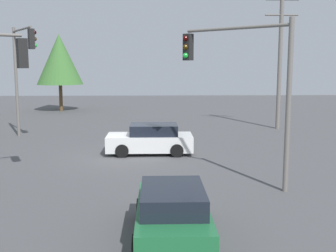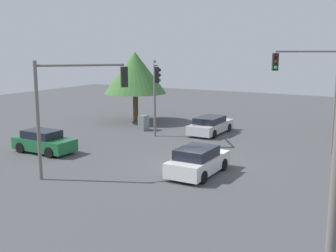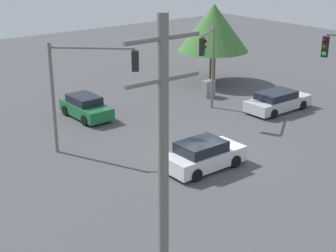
{
  "view_description": "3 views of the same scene",
  "coord_description": "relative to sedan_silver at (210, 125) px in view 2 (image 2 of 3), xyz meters",
  "views": [
    {
      "loc": [
        -1.37,
        19.86,
        4.4
      ],
      "look_at": [
        -1.98,
        0.79,
        1.6
      ],
      "focal_mm": 45.0,
      "sensor_mm": 36.0,
      "label": 1
    },
    {
      "loc": [
        -20.45,
        -9.95,
        6.55
      ],
      "look_at": [
        -1.68,
        0.8,
        2.52
      ],
      "focal_mm": 45.0,
      "sensor_mm": 36.0,
      "label": 2
    },
    {
      "loc": [
        -17.18,
        -18.05,
        10.81
      ],
      "look_at": [
        -1.3,
        1.95,
        1.53
      ],
      "focal_mm": 55.0,
      "sensor_mm": 36.0,
      "label": 3
    }
  ],
  "objects": [
    {
      "name": "sedan_white",
      "position": [
        -10.12,
        -3.81,
        0.05
      ],
      "size": [
        4.21,
        2.01,
        1.47
      ],
      "rotation": [
        0.0,
        0.0,
        -1.57
      ],
      "color": "silver",
      "rests_on": "ground_plane"
    },
    {
      "name": "sedan_silver",
      "position": [
        0.0,
        0.0,
        0.0
      ],
      "size": [
        4.77,
        2.04,
        1.34
      ],
      "rotation": [
        0.0,
        0.0,
        -1.57
      ],
      "color": "silver",
      "rests_on": "ground_plane"
    },
    {
      "name": "traffic_signal_aux",
      "position": [
        -4.1,
        2.44,
        3.22
      ],
      "size": [
        2.96,
        2.15,
        5.66
      ],
      "rotation": [
        0.0,
        0.0,
        3.74
      ],
      "color": "slate",
      "rests_on": "ground_plane"
    },
    {
      "name": "sedan_green",
      "position": [
        -10.75,
        6.71,
        0.04
      ],
      "size": [
        1.88,
        4.04,
        1.43
      ],
      "rotation": [
        0.0,
        0.0,
        3.14
      ],
      "color": "#1E6638",
      "rests_on": "ground_plane"
    },
    {
      "name": "traffic_signal_cross",
      "position": [
        -2.71,
        -7.9,
        3.86
      ],
      "size": [
        2.31,
        3.6,
        6.59
      ],
      "rotation": [
        0.0,
        0.0,
        2.11
      ],
      "color": "slate",
      "rests_on": "ground_plane"
    },
    {
      "name": "traffic_signal_main",
      "position": [
        -13.51,
        1.44,
        3.48
      ],
      "size": [
        3.51,
        3.28,
        5.95
      ],
      "rotation": [
        0.0,
        0.0,
        -0.75
      ],
      "color": "slate",
      "rests_on": "ground_plane"
    },
    {
      "name": "ground_plane",
      "position": [
        -8.95,
        -3.1,
        -0.65
      ],
      "size": [
        80.0,
        80.0,
        0.0
      ],
      "primitive_type": "plane",
      "color": "#4C4C4F"
    },
    {
      "name": "electrical_cabinet",
      "position": [
        -1.44,
        5.23,
        -0.04
      ],
      "size": [
        0.85,
        0.57,
        1.21
      ],
      "primitive_type": "cube",
      "color": "gray",
      "rests_on": "ground_plane"
    },
    {
      "name": "tree_right",
      "position": [
        1.54,
        8.02,
        3.73
      ],
      "size": [
        5.53,
        5.53,
        6.22
      ],
      "color": "brown",
      "rests_on": "ground_plane"
    }
  ]
}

